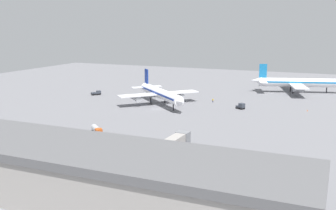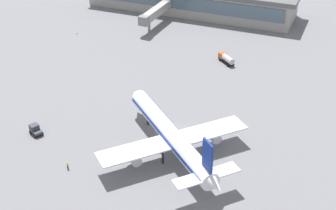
# 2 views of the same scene
# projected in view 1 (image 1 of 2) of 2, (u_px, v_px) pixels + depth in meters

# --- Properties ---
(ground) EXTENTS (288.00, 288.00, 0.00)m
(ground) POSITION_uv_depth(u_px,v_px,m) (157.00, 109.00, 152.91)
(ground) COLOR slate
(terminal_building) EXTENTS (78.85, 19.23, 10.34)m
(terminal_building) POSITION_uv_depth(u_px,v_px,m) (94.00, 174.00, 72.45)
(terminal_building) COLOR #9E9993
(terminal_building) RESTS_ON ground
(airplane_at_gate) EXTENTS (43.55, 35.67, 13.55)m
(airplane_at_gate) POSITION_uv_depth(u_px,v_px,m) (298.00, 82.00, 188.77)
(airplane_at_gate) COLOR white
(airplane_at_gate) RESTS_ON ground
(airplane_taxiing) EXTENTS (34.10, 32.51, 12.91)m
(airplane_taxiing) POSITION_uv_depth(u_px,v_px,m) (160.00, 93.00, 160.58)
(airplane_taxiing) COLOR white
(airplane_taxiing) RESTS_ON ground
(pushback_tractor) EXTENTS (4.37, 4.53, 1.90)m
(pushback_tractor) POSITION_uv_depth(u_px,v_px,m) (97.00, 93.00, 183.61)
(pushback_tractor) COLOR black
(pushback_tractor) RESTS_ON ground
(baggage_tug) EXTENTS (3.72, 3.38, 2.30)m
(baggage_tug) POSITION_uv_depth(u_px,v_px,m) (241.00, 106.00, 152.90)
(baggage_tug) COLOR black
(baggage_tug) RESTS_ON ground
(fuel_truck) EXTENTS (5.96, 5.62, 2.50)m
(fuel_truck) POSITION_uv_depth(u_px,v_px,m) (97.00, 130.00, 117.44)
(fuel_truck) COLOR black
(fuel_truck) RESTS_ON ground
(ground_crew_worker) EXTENTS (0.56, 0.47, 1.67)m
(ground_crew_worker) POSITION_uv_depth(u_px,v_px,m) (213.00, 100.00, 166.03)
(ground_crew_worker) COLOR #1E2338
(ground_crew_worker) RESTS_ON ground
(jet_bridge) EXTENTS (3.89, 20.88, 6.74)m
(jet_bridge) POSITION_uv_depth(u_px,v_px,m) (167.00, 148.00, 87.97)
(jet_bridge) COLOR #9E9993
(jet_bridge) RESTS_ON ground
(safety_cone_mid_apron) EXTENTS (0.44, 0.44, 0.60)m
(safety_cone_mid_apron) POSITION_uv_depth(u_px,v_px,m) (307.00, 110.00, 149.35)
(safety_cone_mid_apron) COLOR #EA590C
(safety_cone_mid_apron) RESTS_ON ground
(safety_cone_far_side) EXTENTS (0.44, 0.44, 0.60)m
(safety_cone_far_side) POSITION_uv_depth(u_px,v_px,m) (277.00, 160.00, 94.94)
(safety_cone_far_side) COLOR #EA590C
(safety_cone_far_side) RESTS_ON ground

